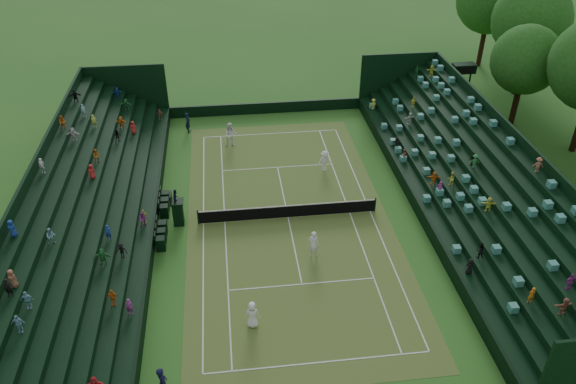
{
  "coord_description": "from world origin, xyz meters",
  "views": [
    {
      "loc": [
        -3.62,
        -29.42,
        21.58
      ],
      "look_at": [
        0.0,
        0.0,
        2.0
      ],
      "focal_mm": 35.0,
      "sensor_mm": 36.0,
      "label": 1
    }
  ],
  "objects_px": {
    "player_near_west": "(252,315)",
    "player_near_east": "(313,244)",
    "umpire_chair": "(177,210)",
    "tennis_net": "(288,211)",
    "player_far_east": "(325,161)",
    "player_far_west": "(231,135)"
  },
  "relations": [
    {
      "from": "tennis_net",
      "to": "player_near_east",
      "type": "height_order",
      "value": "player_near_east"
    },
    {
      "from": "player_near_east",
      "to": "player_far_east",
      "type": "xyz_separation_m",
      "value": [
        2.39,
        9.6,
        -0.09
      ]
    },
    {
      "from": "umpire_chair",
      "to": "player_far_east",
      "type": "distance_m",
      "value": 11.75
    },
    {
      "from": "player_far_west",
      "to": "player_far_east",
      "type": "distance_m",
      "value": 8.11
    },
    {
      "from": "umpire_chair",
      "to": "player_near_east",
      "type": "relative_size",
      "value": 1.45
    },
    {
      "from": "player_near_east",
      "to": "player_far_east",
      "type": "distance_m",
      "value": 9.9
    },
    {
      "from": "player_near_east",
      "to": "player_far_west",
      "type": "bearing_deg",
      "value": -69.2
    },
    {
      "from": "player_far_east",
      "to": "player_far_west",
      "type": "bearing_deg",
      "value": 130.67
    },
    {
      "from": "tennis_net",
      "to": "player_near_west",
      "type": "bearing_deg",
      "value": -107.85
    },
    {
      "from": "player_far_west",
      "to": "player_far_east",
      "type": "relative_size",
      "value": 1.24
    },
    {
      "from": "player_near_west",
      "to": "player_far_west",
      "type": "xyz_separation_m",
      "value": [
        -0.36,
        19.28,
        0.22
      ]
    },
    {
      "from": "umpire_chair",
      "to": "player_far_east",
      "type": "bearing_deg",
      "value": 27.36
    },
    {
      "from": "tennis_net",
      "to": "player_far_west",
      "type": "distance_m",
      "value": 10.68
    },
    {
      "from": "umpire_chair",
      "to": "player_far_east",
      "type": "xyz_separation_m",
      "value": [
        10.43,
        5.4,
        -0.31
      ]
    },
    {
      "from": "tennis_net",
      "to": "umpire_chair",
      "type": "relative_size",
      "value": 4.46
    },
    {
      "from": "player_far_west",
      "to": "player_far_east",
      "type": "xyz_separation_m",
      "value": [
        6.7,
        -4.56,
        -0.2
      ]
    },
    {
      "from": "player_far_west",
      "to": "player_far_east",
      "type": "height_order",
      "value": "player_far_west"
    },
    {
      "from": "tennis_net",
      "to": "player_near_east",
      "type": "relative_size",
      "value": 6.47
    },
    {
      "from": "player_near_east",
      "to": "tennis_net",
      "type": "bearing_deg",
      "value": -72.02
    },
    {
      "from": "player_near_west",
      "to": "player_near_east",
      "type": "relative_size",
      "value": 0.88
    },
    {
      "from": "tennis_net",
      "to": "player_far_west",
      "type": "relative_size",
      "value": 5.78
    },
    {
      "from": "umpire_chair",
      "to": "player_near_east",
      "type": "height_order",
      "value": "umpire_chair"
    }
  ]
}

